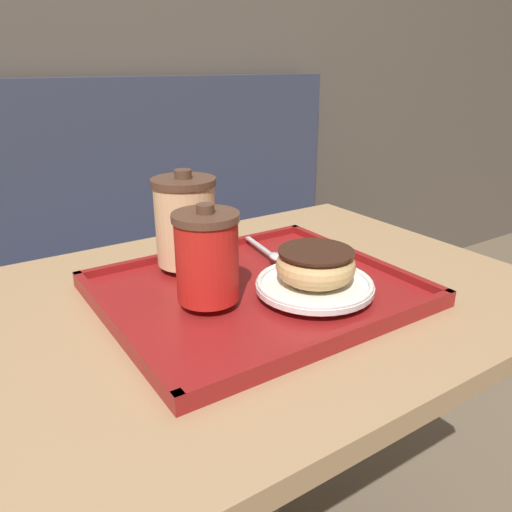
# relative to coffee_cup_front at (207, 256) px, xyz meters

# --- Properties ---
(wall_behind) EXTENTS (8.00, 0.05, 2.40)m
(wall_behind) POSITION_rel_coffee_cup_front_xyz_m (0.10, 1.13, 0.40)
(wall_behind) COLOR brown
(wall_behind) RESTS_ON ground_plane
(booth_bench) EXTENTS (1.37, 0.44, 1.00)m
(booth_bench) POSITION_rel_coffee_cup_front_xyz_m (0.35, 0.89, -0.49)
(booth_bench) COLOR #33384C
(booth_bench) RESTS_ON ground_plane
(cafe_table) EXTENTS (0.85, 0.64, 0.72)m
(cafe_table) POSITION_rel_coffee_cup_front_xyz_m (0.10, 0.03, -0.25)
(cafe_table) COLOR tan
(cafe_table) RESTS_ON ground_plane
(serving_tray) EXTENTS (0.43, 0.37, 0.02)m
(serving_tray) POSITION_rel_coffee_cup_front_xyz_m (0.08, 0.01, -0.08)
(serving_tray) COLOR maroon
(serving_tray) RESTS_ON cafe_table
(coffee_cup_front) EXTENTS (0.09, 0.09, 0.13)m
(coffee_cup_front) POSITION_rel_coffee_cup_front_xyz_m (0.00, 0.00, 0.00)
(coffee_cup_front) COLOR red
(coffee_cup_front) RESTS_ON serving_tray
(coffee_cup_rear) EXTENTS (0.10, 0.10, 0.15)m
(coffee_cup_rear) POSITION_rel_coffee_cup_front_xyz_m (0.03, 0.13, 0.01)
(coffee_cup_rear) COLOR #E0B784
(coffee_cup_rear) RESTS_ON serving_tray
(plate_with_chocolate_donut) EXTENTS (0.17, 0.17, 0.01)m
(plate_with_chocolate_donut) POSITION_rel_coffee_cup_front_xyz_m (0.14, -0.06, -0.05)
(plate_with_chocolate_donut) COLOR white
(plate_with_chocolate_donut) RESTS_ON serving_tray
(donut_chocolate_glazed) EXTENTS (0.11, 0.11, 0.04)m
(donut_chocolate_glazed) POSITION_rel_coffee_cup_front_xyz_m (0.14, -0.06, -0.02)
(donut_chocolate_glazed) COLOR #DBB270
(donut_chocolate_glazed) RESTS_ON plate_with_chocolate_donut
(spoon) EXTENTS (0.04, 0.13, 0.01)m
(spoon) POSITION_rel_coffee_cup_front_xyz_m (0.16, 0.08, -0.06)
(spoon) COLOR silver
(spoon) RESTS_ON serving_tray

